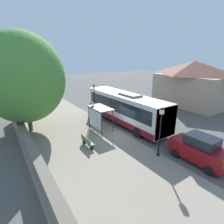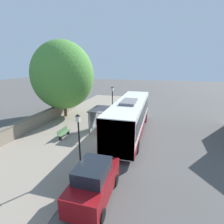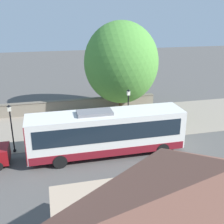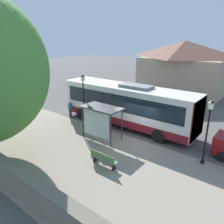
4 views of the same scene
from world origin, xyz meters
name	(u,v)px [view 4 (image 4 of 4)]	position (x,y,z in m)	size (l,w,h in m)	color
ground_plane	(136,139)	(0.00, 0.00, 0.00)	(120.00, 120.00, 0.00)	#514F4C
sidewalk_plaza	(95,166)	(-4.50, 0.00, 0.01)	(9.00, 44.00, 0.02)	gray
stone_wall	(32,192)	(-8.55, 0.00, 0.72)	(0.60, 20.00, 1.42)	slate
background_building	(183,67)	(15.39, 2.77, 3.49)	(7.25, 10.65, 6.77)	tan
bus	(126,104)	(1.75, 2.15, 1.87)	(2.74, 11.77, 3.61)	silver
bus_shelter	(100,113)	(-1.56, 2.11, 2.00)	(1.60, 2.95, 2.42)	#2D2D33
pedestrian	(70,108)	(0.13, 7.33, 0.93)	(0.34, 0.22, 1.60)	#2D3347
bench	(103,159)	(-4.22, -0.39, 0.48)	(0.40, 1.76, 0.88)	#4C7247
street_lamp_near	(84,97)	(-0.73, 4.61, 2.60)	(0.28, 0.28, 4.38)	black
street_lamp_far	(208,127)	(-0.35, -4.83, 2.33)	(0.28, 0.28, 3.90)	black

